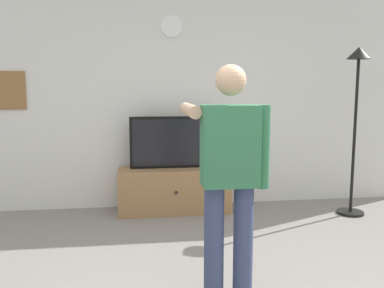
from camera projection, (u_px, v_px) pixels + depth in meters
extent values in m
cube|color=silver|center=(175.00, 102.00, 5.34)|extent=(6.40, 0.10, 2.70)
cube|color=#997047|center=(174.00, 190.00, 5.15)|extent=(1.37, 0.43, 0.55)
sphere|color=black|center=(176.00, 193.00, 4.92)|extent=(0.04, 0.04, 0.04)
cube|color=black|center=(174.00, 142.00, 5.11)|extent=(1.08, 0.06, 0.64)
cube|color=black|center=(174.00, 143.00, 5.08)|extent=(1.02, 0.01, 0.58)
cylinder|color=white|center=(171.00, 26.00, 5.15)|extent=(0.26, 0.03, 0.26)
cylinder|color=black|center=(350.00, 212.00, 5.10)|extent=(0.32, 0.32, 0.03)
cylinder|color=black|center=(354.00, 137.00, 4.97)|extent=(0.04, 0.04, 1.84)
cone|color=black|center=(359.00, 53.00, 4.83)|extent=(0.28, 0.28, 0.14)
cylinder|color=#384266|center=(214.00, 247.00, 2.92)|extent=(0.14, 0.14, 0.88)
cylinder|color=#384266|center=(243.00, 245.00, 2.94)|extent=(0.14, 0.14, 0.88)
cube|color=#33724C|center=(230.00, 146.00, 2.83)|extent=(0.38, 0.22, 0.55)
sphere|color=tan|center=(231.00, 80.00, 2.77)|extent=(0.21, 0.21, 0.21)
cylinder|color=tan|center=(190.00, 110.00, 3.05)|extent=(0.09, 0.58, 0.09)
cube|color=white|center=(185.00, 108.00, 3.36)|extent=(0.04, 0.12, 0.04)
cylinder|color=#33724C|center=(263.00, 147.00, 2.86)|extent=(0.09, 0.09, 0.58)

